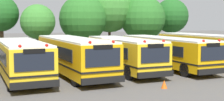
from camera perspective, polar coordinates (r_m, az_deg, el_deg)
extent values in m
plane|color=#514F4C|center=(23.07, -2.21, -4.05)|extent=(160.00, 160.00, 0.00)
cube|color=yellow|center=(21.35, -16.16, -1.37)|extent=(2.56, 9.82, 1.99)
cube|color=white|center=(21.26, -16.23, 1.46)|extent=(2.51, 9.62, 0.12)
cube|color=black|center=(16.63, -13.71, -6.03)|extent=(2.51, 0.19, 0.36)
cube|color=black|center=(16.49, -13.83, -1.98)|extent=(2.02, 0.08, 0.96)
cube|color=black|center=(21.82, -13.04, -0.31)|extent=(0.12, 7.64, 0.72)
cube|color=black|center=(21.49, -19.59, -0.57)|extent=(0.12, 7.64, 0.72)
cube|color=black|center=(21.40, -16.13, -2.43)|extent=(2.59, 9.91, 0.10)
sphere|color=red|center=(16.71, -11.71, 0.90)|extent=(0.18, 0.18, 0.18)
sphere|color=red|center=(16.47, -16.32, 0.74)|extent=(0.18, 0.18, 0.18)
cube|color=black|center=(16.42, -13.87, -0.13)|extent=(1.11, 0.09, 0.24)
cylinder|color=black|center=(18.26, -11.16, -5.05)|extent=(0.29, 1.00, 1.00)
cylinder|color=black|center=(17.92, -18.01, -5.42)|extent=(0.29, 1.00, 1.00)
cylinder|color=black|center=(24.66, -14.59, -2.43)|extent=(0.29, 1.00, 1.00)
cylinder|color=black|center=(24.40, -19.65, -2.65)|extent=(0.29, 1.00, 1.00)
cube|color=#EAA80C|center=(22.29, -7.09, -0.78)|extent=(2.78, 10.80, 2.11)
cube|color=white|center=(22.20, -7.12, 2.08)|extent=(2.72, 10.58, 0.12)
cube|color=black|center=(17.37, -1.55, -5.39)|extent=(2.57, 0.22, 0.36)
cube|color=black|center=(17.23, -1.63, -1.27)|extent=(2.07, 0.11, 1.01)
cube|color=black|center=(22.96, -4.28, 0.27)|extent=(0.24, 8.38, 0.76)
cube|color=black|center=(22.20, -10.48, 0.02)|extent=(0.24, 8.38, 0.76)
cube|color=black|center=(22.34, -7.07, -1.85)|extent=(2.81, 10.90, 0.10)
sphere|color=red|center=(17.59, 0.22, 1.60)|extent=(0.18, 0.18, 0.18)
sphere|color=red|center=(17.05, -4.00, 1.47)|extent=(0.18, 0.18, 0.18)
cube|color=black|center=(17.16, -1.62, 0.63)|extent=(1.14, 0.11, 0.24)
cylinder|color=black|center=(19.14, -0.20, -4.47)|extent=(0.30, 1.01, 1.00)
cylinder|color=black|center=(18.34, -6.61, -4.94)|extent=(0.30, 1.01, 1.00)
cylinder|color=black|center=(26.11, -7.11, -1.88)|extent=(0.30, 1.01, 1.00)
cylinder|color=black|center=(25.53, -11.91, -2.11)|extent=(0.30, 1.01, 1.00)
cube|color=yellow|center=(23.37, 2.09, -0.56)|extent=(2.50, 9.16, 2.02)
cube|color=white|center=(23.29, 2.10, 2.07)|extent=(2.45, 8.98, 0.12)
cube|color=black|center=(19.42, 7.90, -4.29)|extent=(2.47, 0.18, 0.36)
cube|color=black|center=(19.30, 7.87, -0.77)|extent=(1.99, 0.08, 0.97)
cube|color=black|center=(24.15, 4.44, 0.39)|extent=(0.10, 7.13, 0.73)
cube|color=black|center=(23.13, -0.99, 0.19)|extent=(0.10, 7.13, 0.73)
cube|color=black|center=(23.42, 2.09, -1.54)|extent=(2.52, 9.25, 0.10)
sphere|color=red|center=(19.72, 9.31, 1.70)|extent=(0.18, 0.18, 0.18)
sphere|color=red|center=(19.05, 5.92, 1.61)|extent=(0.18, 0.18, 0.18)
cube|color=black|center=(19.24, 7.91, 0.85)|extent=(1.09, 0.09, 0.24)
cylinder|color=black|center=(21.21, 8.35, -3.56)|extent=(0.29, 1.00, 1.00)
cylinder|color=black|center=(20.19, 3.14, -3.97)|extent=(0.29, 1.00, 1.00)
cylinder|color=black|center=(26.42, 1.65, -1.75)|extent=(0.29, 1.00, 1.00)
cylinder|color=black|center=(25.60, -2.72, -1.98)|extent=(0.29, 1.00, 1.00)
cube|color=#EAA80C|center=(25.58, 9.62, -0.16)|extent=(2.57, 10.79, 1.99)
cube|color=white|center=(25.50, 9.66, 2.21)|extent=(2.51, 10.57, 0.12)
cube|color=black|center=(21.42, 17.78, -3.60)|extent=(2.42, 0.20, 0.36)
cube|color=black|center=(21.31, 17.78, -0.46)|extent=(1.95, 0.10, 0.96)
cube|color=black|center=(26.48, 11.43, 0.69)|extent=(0.19, 8.38, 0.72)
cube|color=black|center=(25.15, 6.98, 0.52)|extent=(0.19, 8.38, 0.72)
cube|color=black|center=(25.62, 9.61, -1.04)|extent=(2.59, 10.90, 0.10)
sphere|color=red|center=(21.82, 18.81, 1.74)|extent=(0.18, 0.18, 0.18)
sphere|color=red|center=(20.95, 16.21, 1.68)|extent=(0.18, 0.18, 0.18)
cube|color=black|center=(21.26, 17.84, 0.98)|extent=(1.07, 0.10, 0.24)
cylinder|color=black|center=(23.20, 17.26, -2.99)|extent=(0.30, 1.00, 1.00)
cylinder|color=black|center=(21.87, 13.16, -3.38)|extent=(0.30, 1.00, 1.00)
cylinder|color=black|center=(29.21, 7.37, -1.11)|extent=(0.30, 1.00, 1.00)
cylinder|color=black|center=(28.17, 3.75, -1.32)|extent=(0.30, 1.00, 1.00)
cube|color=yellow|center=(27.83, 16.26, 0.33)|extent=(2.62, 10.27, 2.17)
cube|color=white|center=(27.76, 16.32, 2.68)|extent=(2.57, 10.07, 0.12)
cube|color=black|center=(28.82, 17.68, 1.15)|extent=(0.25, 7.97, 0.78)
cube|color=black|center=(27.26, 13.96, 1.01)|extent=(0.25, 7.97, 0.78)
cube|color=black|center=(27.87, 16.23, -0.56)|extent=(2.65, 10.38, 0.10)
cylinder|color=black|center=(31.11, 13.65, -0.83)|extent=(0.31, 1.01, 1.00)
cylinder|color=black|center=(29.86, 10.53, -1.02)|extent=(0.31, 1.01, 1.00)
cylinder|color=#4C3823|center=(32.18, -19.30, 1.19)|extent=(0.41, 0.41, 3.20)
sphere|color=#1E561E|center=(32.12, -19.46, 6.32)|extent=(3.42, 3.42, 3.42)
sphere|color=#1E561E|center=(32.18, -18.78, 6.52)|extent=(2.04, 2.04, 2.04)
cylinder|color=#4C3823|center=(31.00, -13.16, 0.52)|extent=(0.35, 0.35, 2.46)
sphere|color=#387A2D|center=(30.90, -13.26, 5.09)|extent=(3.32, 3.32, 3.32)
sphere|color=#387A2D|center=(30.68, -12.81, 5.73)|extent=(2.23, 2.23, 2.23)
cylinder|color=#4C3823|center=(33.55, -5.20, 0.72)|extent=(0.42, 0.42, 2.14)
sphere|color=#286623|center=(33.44, -5.24, 5.78)|extent=(5.03, 5.03, 5.03)
sphere|color=#286623|center=(33.38, -6.33, 5.34)|extent=(3.15, 3.15, 3.15)
cylinder|color=#4C3823|center=(35.19, -0.46, 1.79)|extent=(0.29, 0.29, 3.16)
sphere|color=#387A2D|center=(35.14, -0.47, 7.54)|extent=(5.20, 5.20, 5.20)
sphere|color=#387A2D|center=(35.31, -0.91, 7.15)|extent=(4.05, 4.05, 4.05)
cylinder|color=#4C3823|center=(35.36, 5.54, 1.01)|extent=(0.33, 0.33, 2.21)
sphere|color=#286623|center=(35.26, 5.59, 5.84)|extent=(4.98, 4.98, 4.98)
sphere|color=#286623|center=(35.07, 5.68, 5.38)|extent=(3.81, 3.81, 3.81)
cylinder|color=#4C3823|center=(37.51, 10.59, 1.70)|extent=(0.46, 0.46, 2.88)
sphere|color=#1E561E|center=(37.44, 10.67, 6.18)|extent=(3.97, 3.97, 3.97)
sphere|color=#1E561E|center=(37.58, 10.05, 6.57)|extent=(2.29, 2.29, 2.29)
cone|color=#EA5914|center=(18.01, 9.41, -6.03)|extent=(0.35, 0.35, 0.47)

